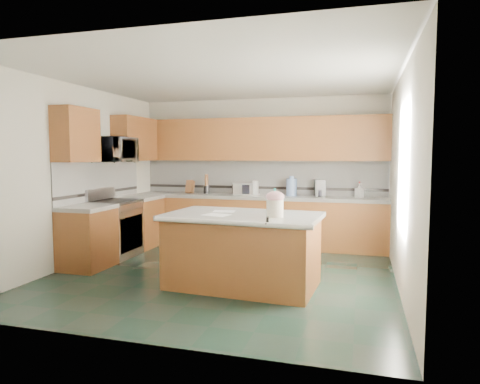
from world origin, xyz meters
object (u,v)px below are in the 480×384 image
(island_top, at_px, (243,216))
(treat_jar, at_px, (275,208))
(soap_bottle_island, at_px, (275,201))
(toaster_oven, at_px, (243,189))
(knife_block, at_px, (190,187))
(island_base, at_px, (243,252))
(coffee_maker, at_px, (320,188))

(island_top, height_order, treat_jar, treat_jar)
(soap_bottle_island, relative_size, toaster_oven, 0.87)
(soap_bottle_island, bearing_deg, knife_block, 127.75)
(island_base, height_order, treat_jar, treat_jar)
(treat_jar, distance_m, toaster_oven, 2.91)
(island_base, distance_m, soap_bottle_island, 0.76)
(soap_bottle_island, height_order, coffee_maker, soap_bottle_island)
(toaster_oven, bearing_deg, treat_jar, -84.96)
(island_top, bearing_deg, toaster_oven, 109.42)
(treat_jar, bearing_deg, toaster_oven, 131.34)
(soap_bottle_island, bearing_deg, treat_jar, -80.87)
(island_base, bearing_deg, treat_jar, -18.29)
(island_top, xyz_separation_m, coffee_maker, (0.71, 2.53, 0.18))
(knife_block, bearing_deg, island_top, -53.40)
(treat_jar, bearing_deg, knife_block, 147.52)
(treat_jar, distance_m, coffee_maker, 2.72)
(coffee_maker, bearing_deg, island_top, -117.41)
(soap_bottle_island, xyz_separation_m, knife_block, (-2.14, 2.46, -0.04))
(soap_bottle_island, xyz_separation_m, toaster_oven, (-1.09, 2.46, -0.05))
(treat_jar, height_order, soap_bottle_island, soap_bottle_island)
(island_base, height_order, coffee_maker, coffee_maker)
(island_top, xyz_separation_m, toaster_oven, (-0.70, 2.50, 0.14))
(island_base, relative_size, knife_block, 7.27)
(treat_jar, bearing_deg, island_top, 176.19)
(island_base, xyz_separation_m, treat_jar, (0.44, -0.18, 0.59))
(island_top, bearing_deg, treat_jar, -18.29)
(treat_jar, bearing_deg, soap_bottle_island, 120.70)
(knife_block, height_order, toaster_oven, knife_block)
(knife_block, bearing_deg, toaster_oven, 1.61)
(toaster_oven, height_order, coffee_maker, coffee_maker)
(island_base, bearing_deg, knife_block, 128.74)
(island_top, bearing_deg, soap_bottle_island, 10.02)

